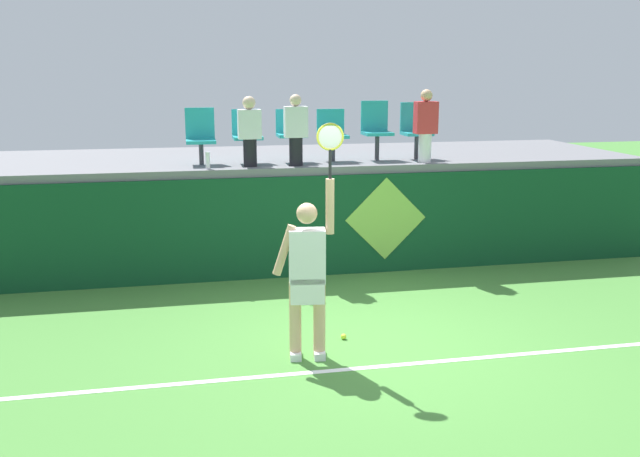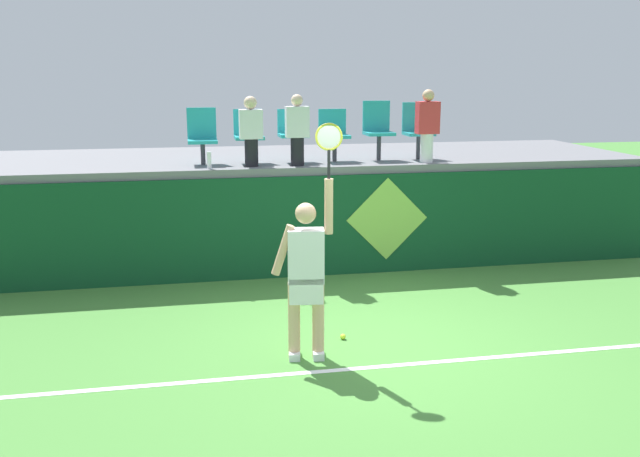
{
  "view_description": "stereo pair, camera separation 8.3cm",
  "coord_description": "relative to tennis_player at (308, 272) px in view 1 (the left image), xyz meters",
  "views": [
    {
      "loc": [
        -2.02,
        -7.08,
        3.04
      ],
      "look_at": [
        -0.38,
        1.0,
        1.15
      ],
      "focal_mm": 38.63,
      "sensor_mm": 36.0,
      "label": 1
    },
    {
      "loc": [
        -1.94,
        -7.09,
        3.04
      ],
      "look_at": [
        -0.38,
        1.0,
        1.15
      ],
      "focal_mm": 38.63,
      "sensor_mm": 36.0,
      "label": 2
    }
  ],
  "objects": [
    {
      "name": "stadium_chair_0",
      "position": [
        -0.96,
        3.75,
        1.14
      ],
      "size": [
        0.44,
        0.42,
        0.85
      ],
      "color": "#38383D",
      "rests_on": "spectator_platform"
    },
    {
      "name": "stadium_chair_5",
      "position": [
        2.46,
        3.74,
        1.19
      ],
      "size": [
        0.44,
        0.42,
        0.9
      ],
      "color": "#38383D",
      "rests_on": "spectator_platform"
    },
    {
      "name": "stadium_chair_1",
      "position": [
        -0.25,
        3.74,
        1.15
      ],
      "size": [
        0.44,
        0.42,
        0.82
      ],
      "color": "#38383D",
      "rests_on": "spectator_platform"
    },
    {
      "name": "water_bottle",
      "position": [
        -0.88,
        3.16,
        0.81
      ],
      "size": [
        0.07,
        0.07,
        0.25
      ],
      "primitive_type": "cylinder",
      "color": "white",
      "rests_on": "spectator_platform"
    },
    {
      "name": "stadium_chair_4",
      "position": [
        1.8,
        3.74,
        1.2
      ],
      "size": [
        0.44,
        0.42,
        0.93
      ],
      "color": "#38383D",
      "rests_on": "spectator_platform"
    },
    {
      "name": "wall_signage_mount",
      "position": [
        1.75,
        2.96,
        -0.96
      ],
      "size": [
        1.27,
        0.01,
        1.48
      ],
      "color": "#0F4223",
      "rests_on": "ground_plane"
    },
    {
      "name": "spectator_1",
      "position": [
        -0.25,
        3.33,
        1.23
      ],
      "size": [
        0.34,
        0.2,
        1.03
      ],
      "color": "black",
      "rests_on": "spectator_platform"
    },
    {
      "name": "tennis_ball",
      "position": [
        0.5,
        0.42,
        -0.93
      ],
      "size": [
        0.07,
        0.07,
        0.07
      ],
      "primitive_type": "sphere",
      "color": "#D1E533",
      "rests_on": "ground_plane"
    },
    {
      "name": "court_baseline_stripe",
      "position": [
        0.76,
        -0.4,
        -0.96
      ],
      "size": [
        9.84,
        0.08,
        0.01
      ],
      "primitive_type": "cube",
      "color": "white",
      "rests_on": "ground_plane"
    },
    {
      "name": "tennis_player",
      "position": [
        0.0,
        0.0,
        0.0
      ],
      "size": [
        0.75,
        0.31,
        2.53
      ],
      "color": "white",
      "rests_on": "ground_plane"
    },
    {
      "name": "stadium_chair_3",
      "position": [
        1.08,
        3.74,
        1.14
      ],
      "size": [
        0.44,
        0.42,
        0.8
      ],
      "color": "#38383D",
      "rests_on": "spectator_platform"
    },
    {
      "name": "spectator_0",
      "position": [
        0.43,
        3.28,
        1.23
      ],
      "size": [
        0.34,
        0.2,
        1.05
      ],
      "color": "black",
      "rests_on": "spectator_platform"
    },
    {
      "name": "spectator_2",
      "position": [
        2.46,
        3.27,
        1.27
      ],
      "size": [
        0.34,
        0.2,
        1.12
      ],
      "color": "white",
      "rests_on": "spectator_platform"
    },
    {
      "name": "spectator_platform",
      "position": [
        0.76,
        4.6,
        0.63
      ],
      "size": [
        10.93,
        3.17,
        0.12
      ],
      "primitive_type": "cube",
      "color": "slate",
      "rests_on": "court_back_wall"
    },
    {
      "name": "ground_plane",
      "position": [
        0.76,
        0.21,
        -0.96
      ],
      "size": [
        40.0,
        40.0,
        0.0
      ],
      "primitive_type": "plane",
      "color": "#478438"
    },
    {
      "name": "court_back_wall",
      "position": [
        0.76,
        3.06,
        -0.19
      ],
      "size": [
        10.93,
        0.2,
        1.53
      ],
      "primitive_type": "cube",
      "color": "#0F4223",
      "rests_on": "ground_plane"
    },
    {
      "name": "stadium_chair_2",
      "position": [
        0.43,
        3.73,
        1.16
      ],
      "size": [
        0.44,
        0.42,
        0.81
      ],
      "color": "#38383D",
      "rests_on": "spectator_platform"
    }
  ]
}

